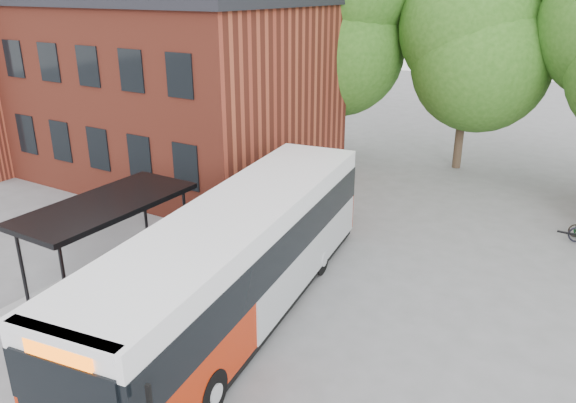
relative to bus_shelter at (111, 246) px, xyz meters
The scene contains 6 objects.
ground 4.83m from the bus_shelter, 12.53° to the left, with size 100.00×100.00×0.00m, color slate.
station_building 13.42m from the bus_shelter, 130.36° to the left, with size 18.40×10.40×8.50m, color maroon, non-canonical shape.
bus_shelter is the anchor object (origin of this frame).
tree_0 17.54m from the bus_shelter, 95.04° to the left, with size 7.92×7.92×11.00m, color #265215, non-canonical shape.
tree_1 19.19m from the bus_shelter, 73.01° to the left, with size 7.92×7.92×10.40m, color #265215, non-canonical shape.
city_bus 4.28m from the bus_shelter, 10.66° to the left, with size 2.78×13.06×3.32m, color #A62208, non-canonical shape.
Camera 1 is at (8.05, -11.28, 8.76)m, focal length 35.00 mm.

